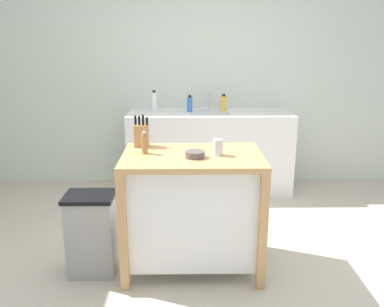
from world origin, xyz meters
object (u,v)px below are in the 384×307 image
knife_block (142,135)px  pepper_grinder (145,143)px  kitchen_island (192,205)px  sink_faucet (209,101)px  bottle_dish_soap (190,104)px  trash_bin (92,234)px  drinking_cup (218,147)px  bottle_hand_soap (154,102)px  bottle_spray_cleaner (224,103)px  bowl_ceramic_small (195,154)px

knife_block → pepper_grinder: knife_block is taller
kitchen_island → sink_faucet: 1.91m
knife_block → bottle_dish_soap: knife_block is taller
trash_bin → bottle_dish_soap: bottle_dish_soap is taller
trash_bin → sink_faucet: bearing=63.0°
knife_block → drinking_cup: 0.63m
trash_bin → bottle_hand_soap: 1.97m
bottle_spray_cleaner → bottle_dish_soap: (-0.39, -0.04, -0.00)m
drinking_cup → bottle_dish_soap: size_ratio=0.64×
sink_faucet → trash_bin: bearing=-117.0°
sink_faucet → bowl_ceramic_small: bearing=-96.1°
bowl_ceramic_small → bottle_hand_soap: bearing=103.3°
kitchen_island → knife_block: 0.67m
bowl_ceramic_small → pepper_grinder: (-0.36, 0.11, 0.05)m
drinking_cup → bottle_hand_soap: size_ratio=0.49×
drinking_cup → sink_faucet: sink_faucet is taller
knife_block → drinking_cup: bearing=-24.1°
trash_bin → bottle_spray_cleaner: (1.13, 1.86, 0.69)m
trash_bin → bottle_spray_cleaner: size_ratio=3.27×
sink_faucet → bottle_hand_soap: 0.64m
knife_block → bowl_ceramic_small: (0.41, -0.32, -0.07)m
drinking_cup → bottle_hand_soap: 1.84m
sink_faucet → bottle_hand_soap: bearing=-170.7°
kitchen_island → sink_faucet: bearing=83.1°
bottle_spray_cleaner → bottle_hand_soap: 0.79m
pepper_grinder → bottle_hand_soap: size_ratio=0.69×
sink_faucet → bottle_hand_soap: bottle_hand_soap is taller
bowl_ceramic_small → bottle_dish_soap: size_ratio=0.75×
pepper_grinder → bottle_spray_cleaner: bottle_spray_cleaner is taller
sink_faucet → bottle_spray_cleaner: (0.16, -0.05, -0.02)m
pepper_grinder → trash_bin: 0.79m
sink_faucet → bottle_spray_cleaner: size_ratio=1.14×
bottle_hand_soap → drinking_cup: bearing=-71.3°
trash_bin → sink_faucet: 2.25m
knife_block → trash_bin: (-0.36, -0.32, -0.68)m
pepper_grinder → knife_block: bearing=101.8°
kitchen_island → knife_block: size_ratio=4.11×
kitchen_island → drinking_cup: (0.18, -0.02, 0.46)m
kitchen_island → bowl_ceramic_small: bowl_ceramic_small is taller
drinking_cup → bowl_ceramic_small: bearing=-160.8°
sink_faucet → bottle_hand_soap: size_ratio=0.90×
knife_block → trash_bin: knife_block is taller
trash_bin → sink_faucet: sink_faucet is taller
knife_block → bowl_ceramic_small: 0.52m
kitchen_island → drinking_cup: bearing=-6.4°
knife_block → bottle_spray_cleaner: size_ratio=1.29×
knife_block → bottle_spray_cleaner: (0.77, 1.54, 0.01)m
trash_bin → sink_faucet: size_ratio=2.86×
drinking_cup → bottle_dish_soap: bearing=96.2°
bottle_hand_soap → bottle_dish_soap: size_ratio=1.31×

